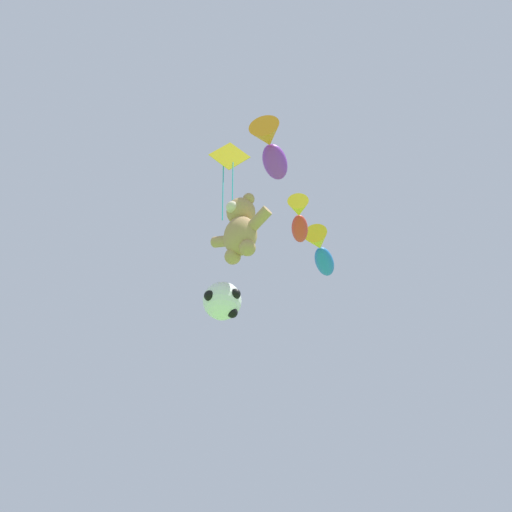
{
  "coord_description": "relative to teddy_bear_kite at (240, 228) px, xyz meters",
  "views": [
    {
      "loc": [
        6.61,
        -2.53,
        1.13
      ],
      "look_at": [
        -0.19,
        5.03,
        9.26
      ],
      "focal_mm": 40.0,
      "sensor_mm": 36.0,
      "label": 1
    }
  ],
  "objects": [
    {
      "name": "fish_kite_cobalt",
      "position": [
        -0.81,
        4.29,
        2.38
      ],
      "size": [
        1.44,
        2.1,
        0.68
      ],
      "color": "blue"
    },
    {
      "name": "fish_kite_violet",
      "position": [
        0.83,
        0.12,
        2.06
      ],
      "size": [
        1.34,
        1.77,
        0.72
      ],
      "color": "purple"
    },
    {
      "name": "teddy_bear_kite",
      "position": [
        0.0,
        0.0,
        0.0
      ],
      "size": [
        1.7,
        0.75,
        1.72
      ],
      "color": "tan"
    },
    {
      "name": "diamond_kite",
      "position": [
        -1.84,
        1.36,
        4.65
      ],
      "size": [
        0.9,
        0.94,
        3.17
      ],
      "color": "yellow"
    },
    {
      "name": "soccer_ball_kite",
      "position": [
        -0.77,
        0.3,
        -1.42
      ],
      "size": [
        0.91,
        0.91,
        0.84
      ],
      "color": "white"
    },
    {
      "name": "fish_kite_crimson",
      "position": [
        0.04,
        2.13,
        1.7
      ],
      "size": [
        1.32,
        1.55,
        0.54
      ],
      "color": "red"
    }
  ]
}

